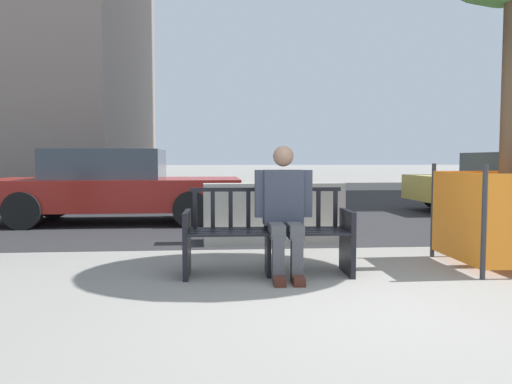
% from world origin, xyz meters
% --- Properties ---
extents(ground_plane, '(200.00, 200.00, 0.00)m').
position_xyz_m(ground_plane, '(0.00, 0.00, 0.00)').
color(ground_plane, gray).
extents(street_asphalt, '(120.00, 12.00, 0.01)m').
position_xyz_m(street_asphalt, '(0.00, 8.70, 0.00)').
color(street_asphalt, '#28282B').
rests_on(street_asphalt, ground).
extents(street_bench, '(1.70, 0.56, 0.88)m').
position_xyz_m(street_bench, '(-0.75, 1.27, 0.40)').
color(street_bench, black).
rests_on(street_bench, ground).
extents(seated_person, '(0.58, 0.73, 1.31)m').
position_xyz_m(seated_person, '(-0.59, 1.21, 0.69)').
color(seated_person, '#383D4C').
rests_on(seated_person, ground).
extents(jersey_barrier_centre, '(2.03, 0.76, 0.84)m').
position_xyz_m(jersey_barrier_centre, '(-0.45, 3.25, 0.34)').
color(jersey_barrier_centre, gray).
rests_on(jersey_barrier_centre, ground).
extents(construction_fence, '(1.19, 1.19, 1.13)m').
position_xyz_m(construction_fence, '(1.91, 1.46, 0.56)').
color(construction_fence, '#2D2D33').
rests_on(construction_fence, ground).
extents(car_sedan_mid, '(4.55, 1.95, 1.36)m').
position_xyz_m(car_sedan_mid, '(-3.15, 5.68, 0.67)').
color(car_sedan_mid, maroon).
rests_on(car_sedan_mid, ground).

